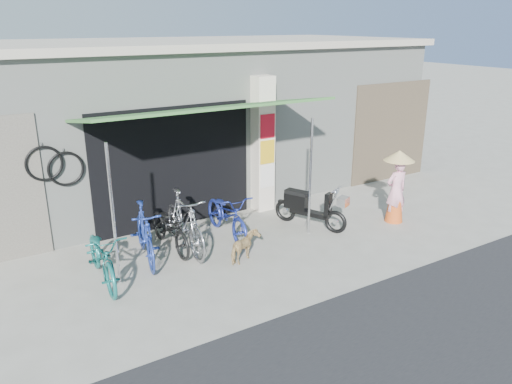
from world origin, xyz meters
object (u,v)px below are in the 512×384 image
street_dog (245,247)px  nun (397,186)px  bike_black (170,228)px  bike_teal (102,256)px  bike_silver (184,222)px  bike_blue (145,234)px  moped (308,207)px  bike_navy (227,215)px

street_dog → nun: size_ratio=0.41×
bike_black → nun: 4.79m
bike_teal → nun: size_ratio=1.14×
bike_teal → street_dog: bearing=-10.6°
bike_silver → nun: bearing=-10.5°
bike_blue → moped: size_ratio=1.11×
bike_silver → moped: (2.66, -0.28, -0.14)m
bike_blue → bike_navy: 1.75m
bike_blue → bike_silver: size_ratio=0.92×
nun → bike_navy: bearing=-12.5°
bike_blue → bike_black: 0.61m
bike_teal → bike_silver: size_ratio=0.95×
bike_blue → street_dog: size_ratio=2.66×
bike_black → bike_navy: bike_navy is taller
bike_black → bike_silver: bearing=-44.0°
bike_silver → moped: size_ratio=1.20×
bike_blue → moped: (3.43, -0.25, -0.09)m
bike_navy → moped: bike_navy is taller
bike_black → moped: bearing=-10.5°
bike_teal → bike_black: 1.56m
bike_blue → nun: size_ratio=1.10×
bike_black → bike_navy: 1.18m
bike_blue → bike_silver: bike_silver is taller
bike_black → nun: (4.62, -1.21, 0.36)m
bike_black → bike_silver: (0.21, -0.19, 0.13)m
bike_blue → bike_black: bearing=32.1°
nun → moped: bearing=-16.7°
bike_black → street_dog: (0.92, -1.18, -0.16)m
bike_black → bike_blue: bearing=-159.4°
bike_navy → nun: bearing=-15.1°
bike_teal → bike_blue: 0.95m
bike_silver → bike_navy: size_ratio=1.05×
bike_silver → nun: nun is taller
bike_silver → nun: (4.41, -1.02, 0.23)m
bike_teal → nun: (6.05, -0.60, 0.32)m
street_dog → bike_teal: bearing=49.2°
bike_blue → bike_teal: bearing=-145.1°
moped → nun: (1.76, -0.73, 0.36)m
bike_black → bike_navy: size_ratio=0.92×
bike_teal → bike_navy: (2.61, 0.55, 0.00)m
bike_teal → bike_silver: (1.64, 0.42, 0.10)m
bike_teal → moped: moped is taller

